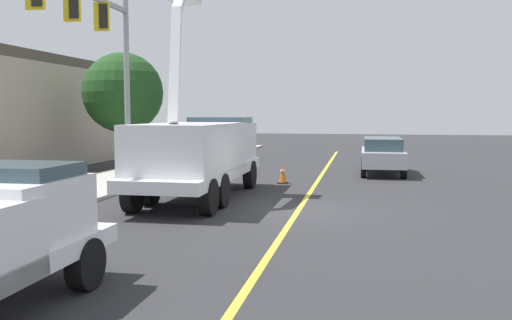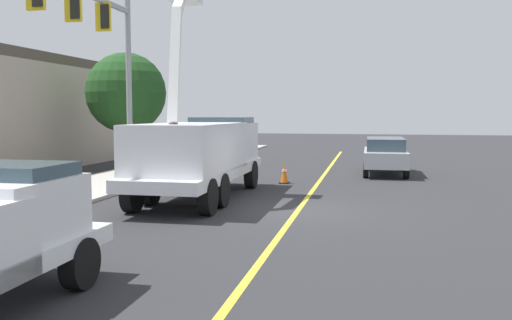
# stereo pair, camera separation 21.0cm
# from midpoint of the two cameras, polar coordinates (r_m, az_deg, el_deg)

# --- Properties ---
(ground) EXTENTS (120.00, 120.00, 0.00)m
(ground) POSITION_cam_midpoint_polar(r_m,az_deg,el_deg) (15.97, 4.80, -5.32)
(ground) COLOR #2D2D30
(sidewalk_far_side) EXTENTS (60.08, 5.28, 0.12)m
(sidewalk_far_side) POSITION_cam_midpoint_polar(r_m,az_deg,el_deg) (18.86, -21.28, -3.88)
(sidewalk_far_side) COLOR #B2ADA3
(sidewalk_far_side) RESTS_ON ground
(lane_centre_stripe) EXTENTS (49.98, 1.57, 0.01)m
(lane_centre_stripe) POSITION_cam_midpoint_polar(r_m,az_deg,el_deg) (15.97, 4.80, -5.31)
(lane_centre_stripe) COLOR yellow
(lane_centre_stripe) RESTS_ON ground
(utility_bucket_truck) EXTENTS (8.27, 2.78, 7.99)m
(utility_bucket_truck) POSITION_cam_midpoint_polar(r_m,az_deg,el_deg) (18.17, -5.51, 1.11)
(utility_bucket_truck) COLOR white
(utility_bucket_truck) RESTS_ON ground
(passing_minivan) EXTENTS (4.85, 2.06, 1.69)m
(passing_minivan) POSITION_cam_midpoint_polar(r_m,az_deg,el_deg) (26.01, 13.64, 0.68)
(passing_minivan) COLOR silver
(passing_minivan) RESTS_ON ground
(traffic_cone_mid_front) EXTENTS (0.40, 0.40, 0.82)m
(traffic_cone_mid_front) POSITION_cam_midpoint_polar(r_m,az_deg,el_deg) (22.07, 3.27, -1.41)
(traffic_cone_mid_front) COLOR black
(traffic_cone_mid_front) RESTS_ON ground
(traffic_signal_mast) EXTENTS (7.13, 0.68, 7.71)m
(traffic_signal_mast) POSITION_cam_midpoint_polar(r_m,az_deg,el_deg) (20.26, -15.72, 11.97)
(traffic_signal_mast) COLOR gray
(traffic_signal_mast) RESTS_ON ground
(street_tree_right) EXTENTS (3.96, 3.96, 5.83)m
(street_tree_right) POSITION_cam_midpoint_polar(r_m,az_deg,el_deg) (27.82, -13.27, 6.87)
(street_tree_right) COLOR brown
(street_tree_right) RESTS_ON ground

